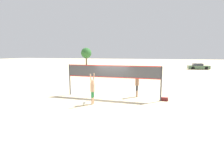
# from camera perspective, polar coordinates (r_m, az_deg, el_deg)

# --- Properties ---
(ground_plane) EXTENTS (200.00, 200.00, 0.00)m
(ground_plane) POSITION_cam_1_polar(r_m,az_deg,el_deg) (13.29, 0.00, -5.75)
(ground_plane) COLOR beige
(volleyball_net) EXTENTS (7.18, 0.09, 2.45)m
(volleyball_net) POSITION_cam_1_polar(r_m,az_deg,el_deg) (12.96, 0.00, 2.08)
(volleyball_net) COLOR #38383D
(volleyball_net) RESTS_ON ground_plane
(player_spiker) EXTENTS (0.28, 0.69, 2.04)m
(player_spiker) POSITION_cam_1_polar(r_m,az_deg,el_deg) (11.44, -6.39, -2.69)
(player_spiker) COLOR tan
(player_spiker) RESTS_ON ground_plane
(player_blocker) EXTENTS (0.28, 0.71, 2.20)m
(player_blocker) POSITION_cam_1_polar(r_m,az_deg,el_deg) (13.44, 8.19, -0.63)
(player_blocker) COLOR #8C664C
(player_blocker) RESTS_ON ground_plane
(volleyball) EXTENTS (0.24, 0.24, 0.24)m
(volleyball) POSITION_cam_1_polar(r_m,az_deg,el_deg) (11.40, -8.96, -7.68)
(volleyball) COLOR silver
(volleyball) RESTS_ON ground_plane
(gear_bag) EXTENTS (0.50, 0.30, 0.22)m
(gear_bag) POSITION_cam_1_polar(r_m,az_deg,el_deg) (12.97, 16.73, -5.98)
(gear_bag) COLOR maroon
(gear_bag) RESTS_ON ground_plane
(parked_car_near) EXTENTS (4.32, 2.13, 1.24)m
(parked_car_near) POSITION_cam_1_polar(r_m,az_deg,el_deg) (41.69, 26.36, 3.94)
(parked_car_near) COLOR #4C6B4C
(parked_car_near) RESTS_ON ground_plane
(tree_left_cluster) EXTENTS (2.90, 2.90, 4.94)m
(tree_left_cluster) POSITION_cam_1_polar(r_m,az_deg,el_deg) (49.56, -8.41, 8.67)
(tree_left_cluster) COLOR brown
(tree_left_cluster) RESTS_ON ground_plane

